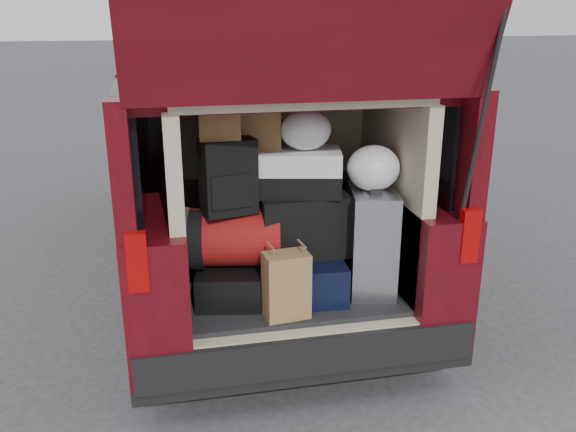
% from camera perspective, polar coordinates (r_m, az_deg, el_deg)
% --- Properties ---
extents(ground, '(80.00, 80.00, 0.00)m').
position_cam_1_polar(ground, '(3.85, 0.83, -15.37)').
color(ground, '#343436').
rests_on(ground, ground).
extents(minivan, '(1.90, 5.35, 2.77)m').
position_cam_1_polar(minivan, '(5.16, -3.61, 4.84)').
color(minivan, black).
rests_on(minivan, ground).
extents(load_floor, '(1.24, 1.05, 0.55)m').
position_cam_1_polar(load_floor, '(3.93, -0.03, -9.84)').
color(load_floor, black).
rests_on(load_floor, ground).
extents(black_hardshell, '(0.45, 0.56, 0.20)m').
position_cam_1_polar(black_hardshell, '(3.62, -5.44, -5.92)').
color(black_hardshell, black).
rests_on(black_hardshell, load_floor).
extents(navy_hardshell, '(0.47, 0.56, 0.23)m').
position_cam_1_polar(navy_hardshell, '(3.64, 1.44, -5.42)').
color(navy_hardshell, black).
rests_on(navy_hardshell, load_floor).
extents(silver_roller, '(0.34, 0.46, 0.62)m').
position_cam_1_polar(silver_roller, '(3.64, 7.82, -2.28)').
color(silver_roller, white).
rests_on(silver_roller, load_floor).
extents(kraft_bag, '(0.26, 0.18, 0.37)m').
position_cam_1_polar(kraft_bag, '(3.34, -0.15, -6.50)').
color(kraft_bag, olive).
rests_on(kraft_bag, load_floor).
extents(red_duffel, '(0.56, 0.42, 0.33)m').
position_cam_1_polar(red_duffel, '(3.51, -4.95, -1.97)').
color(red_duffel, '#9B1B0E').
rests_on(red_duffel, black_hardshell).
extents(black_soft_case, '(0.52, 0.33, 0.37)m').
position_cam_1_polar(black_soft_case, '(3.57, 1.34, -0.72)').
color(black_soft_case, black).
rests_on(black_soft_case, navy_hardshell).
extents(backpack, '(0.32, 0.23, 0.42)m').
position_cam_1_polar(backpack, '(3.35, -5.61, 3.72)').
color(backpack, black).
rests_on(backpack, red_duffel).
extents(twotone_duffel, '(0.62, 0.41, 0.26)m').
position_cam_1_polar(twotone_duffel, '(3.48, 0.21, 4.17)').
color(twotone_duffel, white).
rests_on(twotone_duffel, black_soft_case).
extents(grocery_sack_lower, '(0.23, 0.19, 0.20)m').
position_cam_1_polar(grocery_sack_lower, '(3.30, -6.47, 8.92)').
color(grocery_sack_lower, olive).
rests_on(grocery_sack_lower, backpack).
extents(grocery_sack_upper, '(0.27, 0.23, 0.24)m').
position_cam_1_polar(grocery_sack_upper, '(3.48, -2.69, 8.30)').
color(grocery_sack_upper, olive).
rests_on(grocery_sack_upper, twotone_duffel).
extents(plastic_bag_center, '(0.31, 0.29, 0.23)m').
position_cam_1_polar(plastic_bag_center, '(3.43, 1.65, 8.09)').
color(plastic_bag_center, white).
rests_on(plastic_bag_center, twotone_duffel).
extents(plastic_bag_right, '(0.32, 0.30, 0.26)m').
position_cam_1_polar(plastic_bag_right, '(3.50, 7.99, 4.48)').
color(plastic_bag_right, white).
rests_on(plastic_bag_right, silver_roller).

